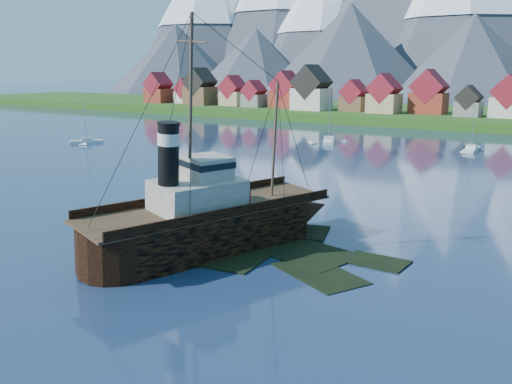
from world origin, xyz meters
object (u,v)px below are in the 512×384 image
Objects in this scene: tugboat_wreck at (218,218)px; sailboat_c at (329,142)px; sailboat_a at (191,159)px; sailboat_e at (471,150)px; sailboat_b at (86,142)px.

tugboat_wreck is 89.84m from sailboat_c.
sailboat_a is at bearing 149.26° from tugboat_wreck.
tugboat_wreck is 89.42m from sailboat_e.
tugboat_wreck is at bearing 4.61° from sailboat_b.
sailboat_b reaches higher than sailboat_e.
sailboat_b is at bearing 172.75° from sailboat_a.
sailboat_e is (84.48, 40.19, -0.03)m from sailboat_b.
sailboat_e is at bearing 61.28° from sailboat_b.
sailboat_c is (-30.52, 84.45, -2.81)m from tugboat_wreck.
sailboat_a is 41.11m from sailboat_b.
sailboat_b is 0.89× the size of sailboat_c.
sailboat_c reaches higher than sailboat_b.
sailboat_c reaches higher than sailboat_e.
sailboat_c is at bearing 70.83° from sailboat_b.
tugboat_wreck is at bearing -96.84° from sailboat_e.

